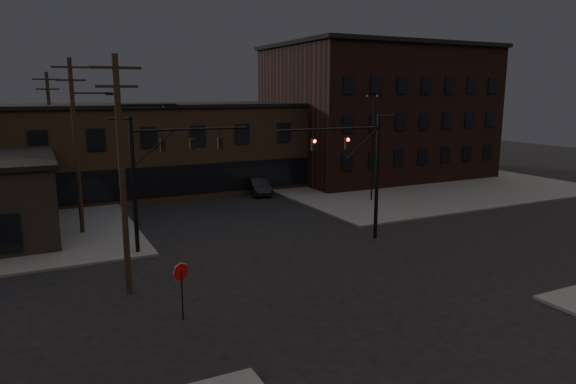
{
  "coord_description": "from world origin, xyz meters",
  "views": [
    {
      "loc": [
        -13.01,
        -21.85,
        9.35
      ],
      "look_at": [
        0.4,
        5.01,
        3.5
      ],
      "focal_mm": 32.0,
      "sensor_mm": 36.0,
      "label": 1
    }
  ],
  "objects_px": {
    "traffic_signal_near": "(363,164)",
    "parked_car_lot_b": "(328,174)",
    "parked_car_lot_a": "(331,177)",
    "car_crossing": "(259,186)",
    "stop_sign": "(181,278)",
    "traffic_signal_far": "(156,168)"
  },
  "relations": [
    {
      "from": "parked_car_lot_a",
      "to": "parked_car_lot_b",
      "type": "bearing_deg",
      "value": -30.15
    },
    {
      "from": "parked_car_lot_a",
      "to": "car_crossing",
      "type": "height_order",
      "value": "parked_car_lot_a"
    },
    {
      "from": "parked_car_lot_b",
      "to": "car_crossing",
      "type": "relative_size",
      "value": 0.9
    },
    {
      "from": "parked_car_lot_a",
      "to": "parked_car_lot_b",
      "type": "height_order",
      "value": "parked_car_lot_a"
    },
    {
      "from": "stop_sign",
      "to": "traffic_signal_near",
      "type": "bearing_deg",
      "value": 25.9
    },
    {
      "from": "traffic_signal_near",
      "to": "stop_sign",
      "type": "xyz_separation_m",
      "value": [
        -13.36,
        -6.49,
        -3.09
      ]
    },
    {
      "from": "traffic_signal_far",
      "to": "stop_sign",
      "type": "height_order",
      "value": "traffic_signal_far"
    },
    {
      "from": "traffic_signal_near",
      "to": "car_crossing",
      "type": "height_order",
      "value": "traffic_signal_near"
    },
    {
      "from": "traffic_signal_near",
      "to": "parked_car_lot_b",
      "type": "xyz_separation_m",
      "value": [
        9.62,
        20.05,
        -4.17
      ]
    },
    {
      "from": "traffic_signal_far",
      "to": "parked_car_lot_b",
      "type": "distance_m",
      "value": 27.62
    },
    {
      "from": "traffic_signal_near",
      "to": "parked_car_lot_b",
      "type": "bearing_deg",
      "value": 64.36
    },
    {
      "from": "traffic_signal_near",
      "to": "stop_sign",
      "type": "bearing_deg",
      "value": -154.1
    },
    {
      "from": "car_crossing",
      "to": "traffic_signal_near",
      "type": "bearing_deg",
      "value": -79.13
    },
    {
      "from": "parked_car_lot_a",
      "to": "traffic_signal_far",
      "type": "bearing_deg",
      "value": 119.74
    },
    {
      "from": "traffic_signal_near",
      "to": "car_crossing",
      "type": "xyz_separation_m",
      "value": [
        0.14,
        16.82,
        -4.16
      ]
    },
    {
      "from": "traffic_signal_far",
      "to": "parked_car_lot_b",
      "type": "relative_size",
      "value": 1.9
    },
    {
      "from": "traffic_signal_near",
      "to": "parked_car_lot_a",
      "type": "height_order",
      "value": "traffic_signal_near"
    },
    {
      "from": "stop_sign",
      "to": "car_crossing",
      "type": "distance_m",
      "value": 26.95
    },
    {
      "from": "car_crossing",
      "to": "parked_car_lot_b",
      "type": "bearing_deg",
      "value": 30.17
    },
    {
      "from": "traffic_signal_near",
      "to": "traffic_signal_far",
      "type": "relative_size",
      "value": 1.0
    },
    {
      "from": "stop_sign",
      "to": "parked_car_lot_a",
      "type": "xyz_separation_m",
      "value": [
        21.74,
        23.95,
        -0.94
      ]
    },
    {
      "from": "traffic_signal_far",
      "to": "car_crossing",
      "type": "height_order",
      "value": "traffic_signal_far"
    }
  ]
}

